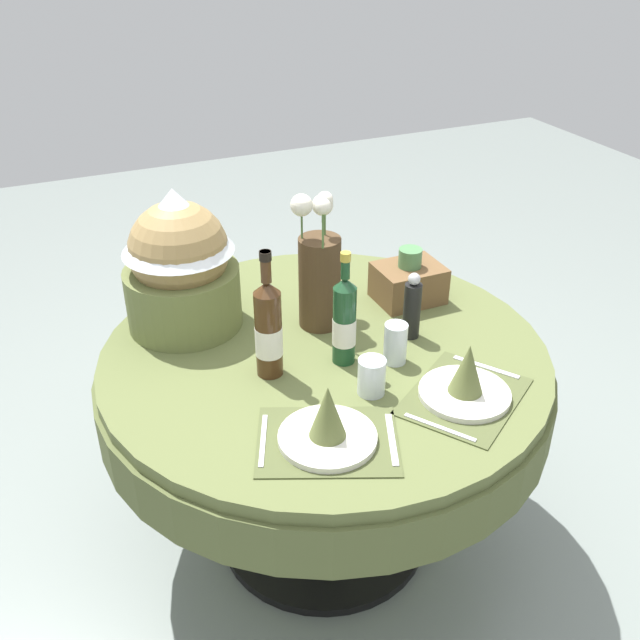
# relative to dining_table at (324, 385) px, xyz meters

# --- Properties ---
(ground) EXTENTS (8.00, 8.00, 0.00)m
(ground) POSITION_rel_dining_table_xyz_m (0.00, 0.00, -0.61)
(ground) COLOR gray
(dining_table) EXTENTS (1.32, 1.32, 0.74)m
(dining_table) POSITION_rel_dining_table_xyz_m (0.00, 0.00, 0.00)
(dining_table) COLOR #5B6638
(dining_table) RESTS_ON ground
(place_setting_left) EXTENTS (0.41, 0.37, 0.16)m
(place_setting_left) POSITION_rel_dining_table_xyz_m (-0.16, -0.38, 0.18)
(place_setting_left) COLOR #4E562F
(place_setting_left) RESTS_ON dining_table
(place_setting_right) EXTENTS (0.43, 0.40, 0.16)m
(place_setting_right) POSITION_rel_dining_table_xyz_m (0.24, -0.36, 0.18)
(place_setting_right) COLOR #4E562F
(place_setting_right) RESTS_ON dining_table
(flower_vase) EXTENTS (0.17, 0.22, 0.43)m
(flower_vase) POSITION_rel_dining_table_xyz_m (0.05, 0.14, 0.30)
(flower_vase) COLOR #47331E
(flower_vase) RESTS_ON dining_table
(wine_bottle_left) EXTENTS (0.07, 0.07, 0.34)m
(wine_bottle_left) POSITION_rel_dining_table_xyz_m (0.02, -0.08, 0.26)
(wine_bottle_left) COLOR #194223
(wine_bottle_left) RESTS_ON dining_table
(wine_bottle_centre) EXTENTS (0.07, 0.07, 0.37)m
(wine_bottle_centre) POSITION_rel_dining_table_xyz_m (-0.19, -0.05, 0.27)
(wine_bottle_centre) COLOR #422814
(wine_bottle_centre) RESTS_ON dining_table
(tumbler_near_left) EXTENTS (0.07, 0.07, 0.12)m
(tumbler_near_left) POSITION_rel_dining_table_xyz_m (0.15, -0.14, 0.19)
(tumbler_near_left) COLOR silver
(tumbler_near_left) RESTS_ON dining_table
(tumbler_near_right) EXTENTS (0.07, 0.07, 0.10)m
(tumbler_near_right) POSITION_rel_dining_table_xyz_m (0.03, -0.24, 0.18)
(tumbler_near_right) COLOR silver
(tumbler_near_right) RESTS_ON dining_table
(pepper_mill) EXTENTS (0.05, 0.05, 0.21)m
(pepper_mill) POSITION_rel_dining_table_xyz_m (0.26, -0.04, 0.23)
(pepper_mill) COLOR black
(pepper_mill) RESTS_ON dining_table
(gift_tub_back_left) EXTENTS (0.34, 0.34, 0.43)m
(gift_tub_back_left) POSITION_rel_dining_table_xyz_m (-0.33, 0.30, 0.35)
(gift_tub_back_left) COLOR olive
(gift_tub_back_left) RESTS_ON dining_table
(woven_basket_side_right) EXTENTS (0.21, 0.16, 0.18)m
(woven_basket_side_right) POSITION_rel_dining_table_xyz_m (0.37, 0.16, 0.20)
(woven_basket_side_right) COLOR brown
(woven_basket_side_right) RESTS_ON dining_table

